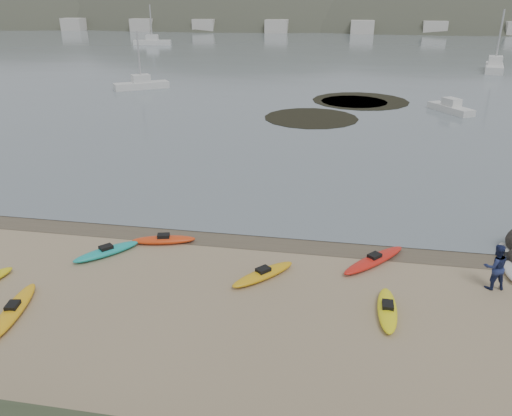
# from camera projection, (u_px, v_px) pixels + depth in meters

# --- Properties ---
(ground) EXTENTS (600.00, 600.00, 0.00)m
(ground) POSITION_uv_depth(u_px,v_px,m) (256.00, 237.00, 24.10)
(ground) COLOR tan
(ground) RESTS_ON ground
(wet_sand) EXTENTS (60.00, 60.00, 0.00)m
(wet_sand) POSITION_uv_depth(u_px,v_px,m) (255.00, 239.00, 23.82)
(wet_sand) COLOR brown
(wet_sand) RESTS_ON ground
(water) EXTENTS (1200.00, 1200.00, 0.00)m
(water) POSITION_uv_depth(u_px,v_px,m) (344.00, 16.00, 295.98)
(water) COLOR slate
(water) RESTS_ON ground
(kayaks) EXTENTS (22.69, 10.78, 0.34)m
(kayaks) POSITION_uv_depth(u_px,v_px,m) (235.00, 272.00, 20.68)
(kayaks) COLOR red
(kayaks) RESTS_ON ground
(person_east) EXTENTS (1.05, 0.89, 1.91)m
(person_east) POSITION_uv_depth(u_px,v_px,m) (495.00, 267.00, 19.49)
(person_east) COLOR navy
(person_east) RESTS_ON ground
(kelp_mats) EXTENTS (14.51, 19.19, 0.04)m
(kelp_mats) POSITION_uv_depth(u_px,v_px,m) (344.00, 106.00, 52.60)
(kelp_mats) COLOR black
(kelp_mats) RESTS_ON water
(moored_boats) EXTENTS (94.53, 77.06, 1.23)m
(moored_boats) POSITION_uv_depth(u_px,v_px,m) (333.00, 56.00, 92.16)
(moored_boats) COLOR silver
(moored_boats) RESTS_ON ground
(far_hills) EXTENTS (550.00, 135.00, 80.00)m
(far_hills) POSITION_uv_depth(u_px,v_px,m) (437.00, 69.00, 199.80)
(far_hills) COLOR #384235
(far_hills) RESTS_ON ground
(far_town) EXTENTS (199.00, 5.00, 4.00)m
(far_town) POSITION_uv_depth(u_px,v_px,m) (357.00, 27.00, 153.77)
(far_town) COLOR beige
(far_town) RESTS_ON ground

